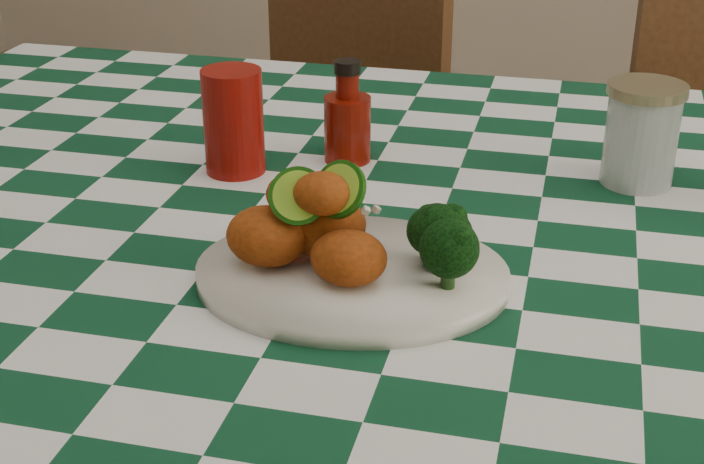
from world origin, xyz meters
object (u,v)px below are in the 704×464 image
(plate, at_px, (352,276))
(mason_jar, at_px, (641,135))
(fried_chicken_pile, at_px, (325,219))
(red_tumbler, at_px, (234,122))
(wooden_chair_left, at_px, (304,213))
(ketchup_bottle, at_px, (347,111))

(plate, height_order, mason_jar, mason_jar)
(mason_jar, bearing_deg, fried_chicken_pile, -132.41)
(red_tumbler, height_order, wooden_chair_left, red_tumbler)
(red_tumbler, xyz_separation_m, wooden_chair_left, (-0.10, 0.62, -0.41))
(ketchup_bottle, bearing_deg, plate, -75.27)
(plate, bearing_deg, red_tumbler, 130.09)
(fried_chicken_pile, relative_size, mason_jar, 1.23)
(red_tumbler, relative_size, wooden_chair_left, 0.14)
(mason_jar, height_order, wooden_chair_left, mason_jar)
(plate, height_order, red_tumbler, red_tumbler)
(plate, xyz_separation_m, red_tumbler, (-0.20, 0.24, 0.05))
(plate, distance_m, fried_chicken_pile, 0.06)
(fried_chicken_pile, distance_m, red_tumbler, 0.30)
(plate, xyz_separation_m, fried_chicken_pile, (-0.03, 0.00, 0.06))
(ketchup_bottle, distance_m, mason_jar, 0.35)
(red_tumbler, height_order, ketchup_bottle, same)
(plate, distance_m, red_tumbler, 0.32)
(red_tumbler, distance_m, wooden_chair_left, 0.75)
(fried_chicken_pile, relative_size, wooden_chair_left, 0.17)
(plate, height_order, ketchup_bottle, ketchup_bottle)
(ketchup_bottle, xyz_separation_m, mason_jar, (0.34, 0.01, -0.00))
(fried_chicken_pile, bearing_deg, mason_jar, 47.59)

